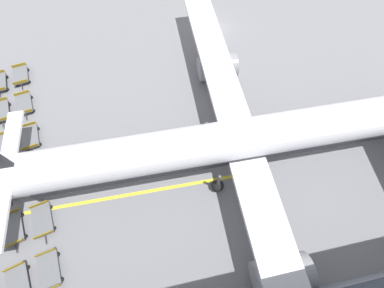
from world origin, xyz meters
name	(u,v)px	position (x,y,z in m)	size (l,w,h in m)	color
ground_plane	(215,29)	(0.00, 0.00, 0.00)	(500.00, 500.00, 0.00)	gray
airplane	(254,138)	(18.23, -1.43, 3.41)	(41.36, 45.66, 14.14)	white
baggage_dolly_row_mid_a_col_b	(1,111)	(8.43, -24.97, 0.47)	(3.55, 2.05, 0.92)	slate
baggage_dolly_row_mid_a_col_c	(2,147)	(12.78, -24.31, 0.47)	(3.55, 1.97, 0.92)	slate
baggage_dolly_row_mid_a_col_d	(9,184)	(16.87, -23.17, 0.47)	(3.55, 2.13, 0.92)	slate
baggage_dolly_row_mid_a_col_e	(13,228)	(20.93, -22.38, 0.47)	(3.55, 2.15, 0.92)	slate
baggage_dolly_row_mid_a_col_f	(18,285)	(25.26, -21.50, 0.47)	(3.55, 2.19, 0.92)	slate
baggage_dolly_row_mid_b_col_a	(21,75)	(3.66, -23.51, 0.47)	(3.54, 1.96, 0.92)	slate
baggage_dolly_row_mid_b_col_b	(24,104)	(7.92, -22.74, 0.47)	(3.55, 2.04, 0.92)	slate
baggage_dolly_row_mid_b_col_c	(30,137)	(12.20, -21.76, 0.47)	(3.55, 1.98, 0.92)	slate
baggage_dolly_row_mid_b_col_d	(36,174)	(16.33, -20.90, 0.47)	(3.55, 2.16, 0.92)	slate
baggage_dolly_row_mid_b_col_e	(42,220)	(20.71, -20.05, 0.47)	(3.55, 2.05, 0.92)	slate
baggage_dolly_row_mid_b_col_f	(49,270)	(24.73, -19.30, 0.47)	(3.55, 2.02, 0.92)	slate
stand_guidance_stripe	(147,191)	(19.88, -11.21, 0.00)	(0.77, 21.43, 0.01)	yellow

